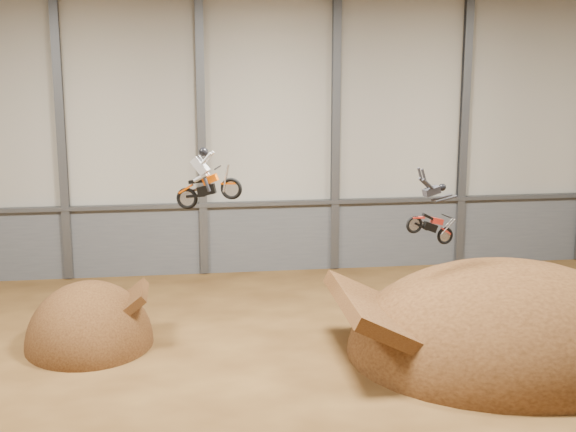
{
  "coord_description": "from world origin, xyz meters",
  "views": [
    {
      "loc": [
        -4.45,
        -24.47,
        11.41
      ],
      "look_at": [
        -0.55,
        4.0,
        5.21
      ],
      "focal_mm": 50.0,
      "sensor_mm": 36.0,
      "label": 1
    }
  ],
  "objects_px": {
    "takeoff_ramp": "(90,344)",
    "landing_ramp": "(504,352)",
    "fmx_rider_b": "(428,207)",
    "fmx_rider_a": "(211,173)"
  },
  "relations": [
    {
      "from": "fmx_rider_a",
      "to": "takeoff_ramp",
      "type": "bearing_deg",
      "value": 170.38
    },
    {
      "from": "fmx_rider_a",
      "to": "fmx_rider_b",
      "type": "xyz_separation_m",
      "value": [
        7.72,
        -0.5,
        -1.32
      ]
    },
    {
      "from": "landing_ramp",
      "to": "fmx_rider_a",
      "type": "relative_size",
      "value": 4.97
    },
    {
      "from": "takeoff_ramp",
      "to": "landing_ramp",
      "type": "relative_size",
      "value": 0.47
    },
    {
      "from": "takeoff_ramp",
      "to": "fmx_rider_a",
      "type": "height_order",
      "value": "fmx_rider_a"
    },
    {
      "from": "takeoff_ramp",
      "to": "landing_ramp",
      "type": "height_order",
      "value": "landing_ramp"
    },
    {
      "from": "landing_ramp",
      "to": "fmx_rider_a",
      "type": "distance_m",
      "value": 12.92
    },
    {
      "from": "landing_ramp",
      "to": "fmx_rider_b",
      "type": "xyz_separation_m",
      "value": [
        -3.15,
        0.17,
        5.65
      ]
    },
    {
      "from": "takeoff_ramp",
      "to": "landing_ramp",
      "type": "xyz_separation_m",
      "value": [
        15.59,
        -3.05,
        0.0
      ]
    },
    {
      "from": "landing_ramp",
      "to": "fmx_rider_b",
      "type": "relative_size",
      "value": 4.46
    }
  ]
}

